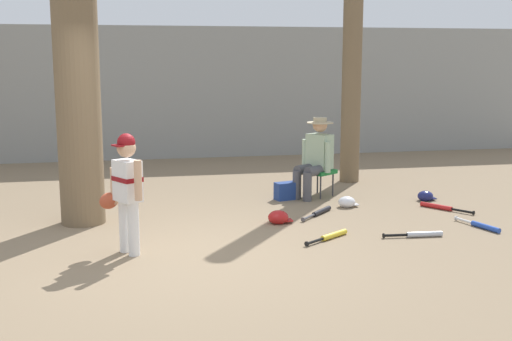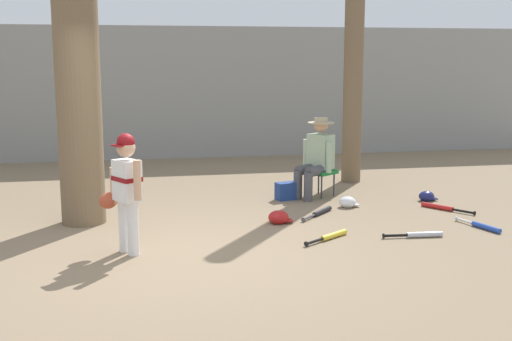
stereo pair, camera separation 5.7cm
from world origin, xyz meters
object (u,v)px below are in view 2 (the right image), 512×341
folding_stool (320,173)px  bat_black_composite (320,212)px  batting_helmet_red (279,217)px  tree_near_player (77,60)px  bat_blue_youth (483,226)px  seated_spectator (316,155)px  batting_helmet_white (348,202)px  bat_red_barrel (441,207)px  bat_yellow_trainer (331,236)px  tree_behind_spectator (354,43)px  bat_aluminum_silver (420,235)px  young_ballplayer (126,186)px  handbag_beside_stool (287,191)px  batting_helmet_navy (427,196)px

folding_stool → bat_black_composite: bearing=-106.5°
batting_helmet_red → tree_near_player: bearing=167.6°
bat_black_composite → bat_blue_youth: 2.07m
seated_spectator → batting_helmet_white: size_ratio=4.19×
bat_red_barrel → bat_yellow_trainer: (-1.96, -1.12, 0.00)m
bat_blue_youth → batting_helmet_white: bearing=130.8°
tree_behind_spectator → batting_helmet_red: tree_behind_spectator is taller
seated_spectator → bat_black_composite: 1.27m
tree_behind_spectator → bat_aluminum_silver: bearing=-96.1°
folding_stool → bat_aluminum_silver: size_ratio=0.77×
young_ballplayer → bat_blue_youth: (4.30, 0.18, -0.71)m
handbag_beside_stool → bat_yellow_trainer: (-0.01, -2.17, -0.10)m
batting_helmet_red → bat_yellow_trainer: bearing=-62.0°
young_ballplayer → seated_spectator: young_ballplayer is taller
seated_spectator → bat_blue_youth: 2.72m
batting_helmet_white → bat_red_barrel: bearing=-18.1°
bat_aluminum_silver → batting_helmet_red: (-1.48, 0.96, 0.04)m
bat_blue_youth → bat_yellow_trainer: same height
bat_blue_youth → batting_helmet_white: (-1.25, 1.45, 0.04)m
tree_near_player → seated_spectator: (3.35, 0.90, -1.41)m
batting_helmet_red → bat_black_composite: bearing=28.2°
bat_blue_youth → bat_red_barrel: bearing=91.2°
bat_black_composite → batting_helmet_navy: size_ratio=2.24×
handbag_beside_stool → batting_helmet_navy: handbag_beside_stool is taller
bat_red_barrel → batting_helmet_red: batting_helmet_red is taller
tree_behind_spectator → batting_helmet_white: (-0.69, -1.84, -2.25)m
bat_red_barrel → batting_helmet_red: bearing=-172.9°
folding_stool → handbag_beside_stool: (-0.55, -0.14, -0.23)m
bat_aluminum_silver → bat_blue_youth: bearing=13.0°
batting_helmet_white → bat_aluminum_silver: bearing=-79.2°
tree_behind_spectator → young_ballplayer: (-3.74, -3.47, -1.58)m
young_ballplayer → batting_helmet_white: size_ratio=4.56×
folding_stool → bat_blue_youth: bearing=-57.6°
bat_red_barrel → batting_helmet_white: (-1.23, 0.40, 0.04)m
handbag_beside_stool → tree_near_player: bearing=-164.1°
handbag_beside_stool → bat_red_barrel: (1.94, -1.05, -0.10)m
tree_near_player → batting_helmet_red: (2.44, -0.53, -1.97)m
bat_black_composite → tree_near_player: bearing=176.6°
batting_helmet_navy → batting_helmet_white: bearing=-172.7°
young_ballplayer → bat_blue_youth: young_ballplayer is taller
young_ballplayer → batting_helmet_red: young_ballplayer is taller
bat_red_barrel → batting_helmet_navy: bearing=84.9°
handbag_beside_stool → bat_blue_youth: size_ratio=0.48×
folding_stool → seated_spectator: bearing=-145.6°
bat_blue_youth → batting_helmet_red: (-2.41, 0.75, 0.04)m
young_ballplayer → folding_stool: (2.88, 2.42, -0.38)m
bat_black_composite → bat_aluminum_silver: size_ratio=0.85×
bat_blue_youth → batting_helmet_navy: bearing=89.0°
tree_behind_spectator → seated_spectator: size_ratio=4.29×
handbag_beside_stool → bat_red_barrel: handbag_beside_stool is taller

